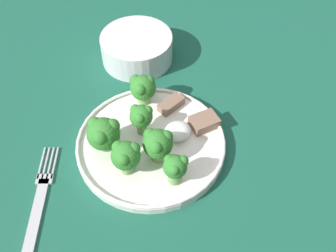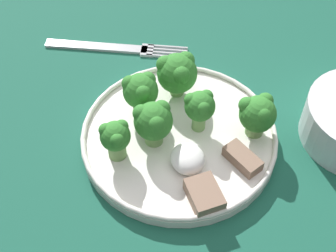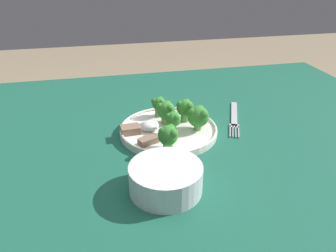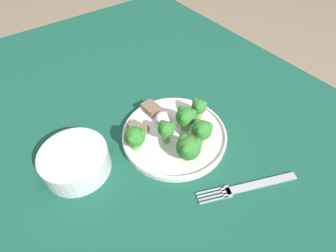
{
  "view_description": "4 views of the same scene",
  "coord_description": "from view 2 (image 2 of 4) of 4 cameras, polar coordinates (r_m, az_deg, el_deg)",
  "views": [
    {
      "loc": [
        -0.13,
        -0.45,
        1.22
      ],
      "look_at": [
        0.01,
        -0.11,
        0.77
      ],
      "focal_mm": 42.0,
      "sensor_mm": 36.0,
      "label": 1
    },
    {
      "loc": [
        0.31,
        -0.21,
        1.16
      ],
      "look_at": [
        -0.0,
        -0.12,
        0.78
      ],
      "focal_mm": 50.0,
      "sensor_mm": 36.0,
      "label": 2
    },
    {
      "loc": [
        0.13,
        0.56,
        1.1
      ],
      "look_at": [
        -0.01,
        -0.07,
        0.76
      ],
      "focal_mm": 35.0,
      "sensor_mm": 36.0,
      "label": 3
    },
    {
      "loc": [
        -0.31,
        0.13,
        1.17
      ],
      "look_at": [
        -0.02,
        -0.08,
        0.78
      ],
      "focal_mm": 28.0,
      "sensor_mm": 36.0,
      "label": 4
    }
  ],
  "objects": [
    {
      "name": "meat_slice_front_slice",
      "position": [
        0.49,
        4.44,
        -8.39
      ],
      "size": [
        0.04,
        0.03,
        0.02
      ],
      "color": "#846651",
      "rests_on": "dinner_plate"
    },
    {
      "name": "meat_slice_middle_slice",
      "position": [
        0.53,
        9.07,
        -3.94
      ],
      "size": [
        0.05,
        0.04,
        0.01
      ],
      "color": "#846651",
      "rests_on": "dinner_plate"
    },
    {
      "name": "broccoli_floret_center_left",
      "position": [
        0.52,
        -1.8,
        0.6
      ],
      "size": [
        0.05,
        0.04,
        0.06
      ],
      "color": "#709E56",
      "rests_on": "dinner_plate"
    },
    {
      "name": "table",
      "position": [
        0.64,
        10.65,
        -5.62
      ],
      "size": [
        1.34,
        1.11,
        0.72
      ],
      "color": "#195642",
      "rests_on": "ground_plane"
    },
    {
      "name": "broccoli_floret_near_rim_left",
      "position": [
        0.54,
        10.8,
        1.61
      ],
      "size": [
        0.04,
        0.04,
        0.05
      ],
      "color": "#709E56",
      "rests_on": "dinner_plate"
    },
    {
      "name": "fork",
      "position": [
        0.68,
        -6.46,
        9.42
      ],
      "size": [
        0.09,
        0.19,
        0.0
      ],
      "color": "#B2B2B7",
      "rests_on": "table"
    },
    {
      "name": "broccoli_floret_center_back",
      "position": [
        0.55,
        -3.37,
        4.27
      ],
      "size": [
        0.04,
        0.04,
        0.06
      ],
      "color": "#709E56",
      "rests_on": "dinner_plate"
    },
    {
      "name": "sauce_dollop",
      "position": [
        0.51,
        2.42,
        -4.01
      ],
      "size": [
        0.04,
        0.04,
        0.02
      ],
      "color": "white",
      "rests_on": "dinner_plate"
    },
    {
      "name": "dinner_plate",
      "position": [
        0.55,
        1.34,
        -1.29
      ],
      "size": [
        0.23,
        0.23,
        0.02
      ],
      "color": "white",
      "rests_on": "table"
    },
    {
      "name": "broccoli_floret_front_left",
      "position": [
        0.53,
        3.9,
        2.34
      ],
      "size": [
        0.04,
        0.04,
        0.05
      ],
      "color": "#709E56",
      "rests_on": "dinner_plate"
    },
    {
      "name": "broccoli_floret_back_left",
      "position": [
        0.57,
        1.12,
        6.55
      ],
      "size": [
        0.05,
        0.05,
        0.06
      ],
      "color": "#709E56",
      "rests_on": "dinner_plate"
    },
    {
      "name": "broccoli_floret_mid_cluster",
      "position": [
        0.51,
        -6.44,
        -1.39
      ],
      "size": [
        0.03,
        0.03,
        0.05
      ],
      "color": "#709E56",
      "rests_on": "dinner_plate"
    }
  ]
}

